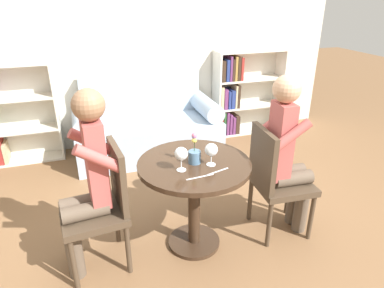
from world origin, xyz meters
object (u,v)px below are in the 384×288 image
(bookshelf_left, at_px, (2,118))
(wine_glass_left, at_px, (181,154))
(bookshelf_right, at_px, (239,93))
(person_right, at_px, (288,154))
(flower_vase, at_px, (194,153))
(chair_left, at_px, (103,203))
(couch, at_px, (147,128))
(wine_glass_right, at_px, (211,150))
(person_left, at_px, (86,181))
(chair_right, at_px, (275,177))

(bookshelf_left, relative_size, wine_glass_left, 6.69)
(bookshelf_left, xyz_separation_m, bookshelf_right, (2.87, -0.00, 0.03))
(person_right, bearing_deg, bookshelf_right, -11.78)
(flower_vase, bearing_deg, person_right, -3.33)
(bookshelf_right, height_order, chair_left, bookshelf_right)
(bookshelf_right, distance_m, person_right, 2.14)
(bookshelf_left, distance_m, flower_vase, 2.56)
(couch, distance_m, bookshelf_left, 1.60)
(couch, height_order, flower_vase, flower_vase)
(person_right, distance_m, wine_glass_left, 0.86)
(person_right, distance_m, flower_vase, 0.74)
(wine_glass_right, bearing_deg, person_left, 174.29)
(chair_right, distance_m, flower_vase, 0.71)
(bookshelf_right, relative_size, flower_vase, 5.04)
(chair_left, bearing_deg, bookshelf_right, 129.89)
(couch, height_order, person_left, person_left)
(bookshelf_left, relative_size, wine_glass_right, 7.03)
(bookshelf_left, xyz_separation_m, person_right, (2.29, -2.06, 0.16))
(person_right, bearing_deg, chair_left, 90.89)
(chair_left, distance_m, flower_vase, 0.71)
(chair_right, height_order, wine_glass_right, chair_right)
(bookshelf_left, distance_m, wine_glass_left, 2.56)
(bookshelf_left, height_order, chair_right, bookshelf_left)
(chair_left, bearing_deg, wine_glass_left, 73.04)
(bookshelf_left, distance_m, wine_glass_right, 2.68)
(wine_glass_left, bearing_deg, couch, 86.29)
(couch, bearing_deg, person_left, -112.87)
(person_left, xyz_separation_m, wine_glass_right, (0.83, -0.08, 0.14))
(chair_right, bearing_deg, wine_glass_right, 97.45)
(wine_glass_left, bearing_deg, wine_glass_right, 2.56)
(chair_left, height_order, flower_vase, flower_vase)
(couch, bearing_deg, wine_glass_right, -86.90)
(flower_vase, bearing_deg, bookshelf_right, 56.88)
(bookshelf_right, xyz_separation_m, flower_vase, (-1.32, -2.02, 0.24))
(chair_right, height_order, flower_vase, flower_vase)
(chair_left, relative_size, person_left, 0.70)
(wine_glass_left, distance_m, wine_glass_right, 0.22)
(chair_left, height_order, wine_glass_left, chair_left)
(bookshelf_left, bearing_deg, couch, -9.80)
(person_left, xyz_separation_m, flower_vase, (0.73, -0.02, 0.10))
(bookshelf_left, xyz_separation_m, wine_glass_right, (1.66, -2.09, 0.30))
(wine_glass_right, bearing_deg, chair_right, 3.48)
(couch, relative_size, person_left, 1.28)
(couch, distance_m, chair_left, 1.85)
(bookshelf_left, relative_size, chair_right, 1.24)
(wine_glass_right, relative_size, flower_vase, 0.72)
(couch, distance_m, wine_glass_left, 1.90)
(bookshelf_left, relative_size, person_left, 0.87)
(chair_right, bearing_deg, person_left, 91.90)
(couch, relative_size, wine_glass_right, 10.37)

